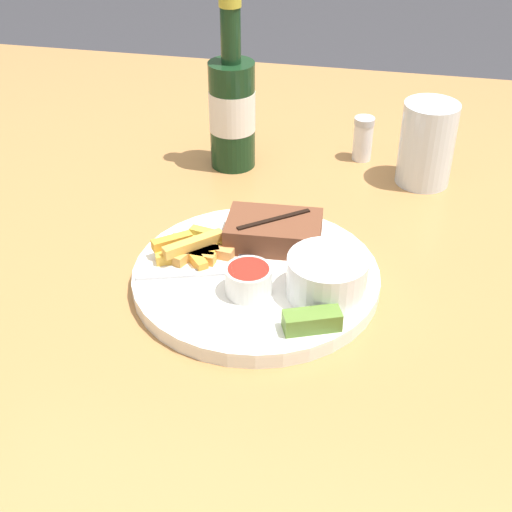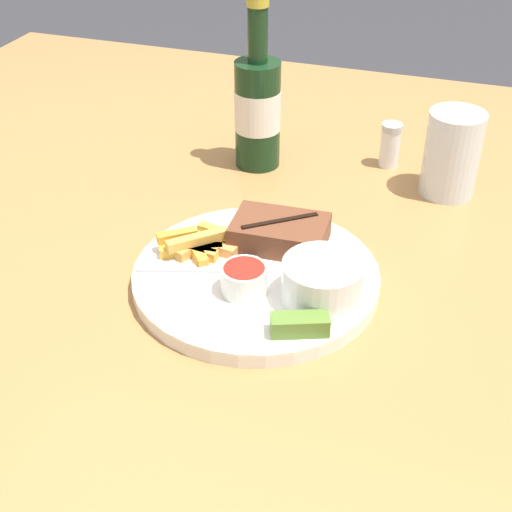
% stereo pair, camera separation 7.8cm
% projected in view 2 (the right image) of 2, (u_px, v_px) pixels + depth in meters
% --- Properties ---
extents(dining_table, '(1.51, 1.41, 0.74)m').
position_uv_depth(dining_table, '(256.00, 324.00, 0.84)').
color(dining_table, '#A87542').
rests_on(dining_table, ground_plane).
extents(dinner_plate, '(0.28, 0.28, 0.02)m').
position_uv_depth(dinner_plate, '(256.00, 277.00, 0.80)').
color(dinner_plate, white).
rests_on(dinner_plate, dining_table).
extents(steak_portion, '(0.11, 0.08, 0.03)m').
position_uv_depth(steak_portion, '(280.00, 233.00, 0.83)').
color(steak_portion, brown).
rests_on(steak_portion, dinner_plate).
extents(fries_pile, '(0.09, 0.08, 0.02)m').
position_uv_depth(fries_pile, '(199.00, 244.00, 0.82)').
color(fries_pile, gold).
rests_on(fries_pile, dinner_plate).
extents(coleslaw_cup, '(0.09, 0.09, 0.05)m').
position_uv_depth(coleslaw_cup, '(322.00, 279.00, 0.74)').
color(coleslaw_cup, white).
rests_on(coleslaw_cup, dinner_plate).
extents(dipping_sauce_cup, '(0.05, 0.05, 0.03)m').
position_uv_depth(dipping_sauce_cup, '(242.00, 278.00, 0.75)').
color(dipping_sauce_cup, silver).
rests_on(dipping_sauce_cup, dinner_plate).
extents(pickle_spear, '(0.06, 0.04, 0.02)m').
position_uv_depth(pickle_spear, '(300.00, 325.00, 0.70)').
color(pickle_spear, '#567A2D').
rests_on(pickle_spear, dinner_plate).
extents(fork_utensil, '(0.13, 0.05, 0.00)m').
position_uv_depth(fork_utensil, '(192.00, 269.00, 0.79)').
color(fork_utensil, '#B7B7BC').
rests_on(fork_utensil, dinner_plate).
extents(knife_utensil, '(0.04, 0.17, 0.01)m').
position_uv_depth(knife_utensil, '(250.00, 253.00, 0.82)').
color(knife_utensil, '#B7B7BC').
rests_on(knife_utensil, dinner_plate).
extents(beer_bottle, '(0.06, 0.06, 0.25)m').
position_uv_depth(beer_bottle, '(258.00, 107.00, 0.99)').
color(beer_bottle, '#143319').
rests_on(beer_bottle, dining_table).
extents(drinking_glass, '(0.07, 0.07, 0.12)m').
position_uv_depth(drinking_glass, '(452.00, 154.00, 0.94)').
color(drinking_glass, silver).
rests_on(drinking_glass, dining_table).
extents(salt_shaker, '(0.03, 0.03, 0.07)m').
position_uv_depth(salt_shaker, '(390.00, 145.00, 1.02)').
color(salt_shaker, white).
rests_on(salt_shaker, dining_table).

